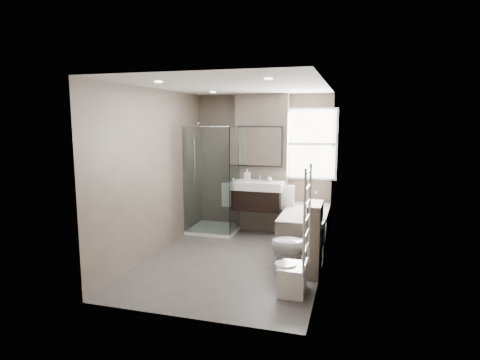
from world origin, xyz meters
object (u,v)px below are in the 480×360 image
(vanity, at_px, (258,195))
(toilet, at_px, (297,246))
(bathtub, at_px, (305,226))
(bidet, at_px, (292,278))

(vanity, relative_size, toilet, 1.26)
(bathtub, relative_size, toilet, 2.12)
(bathtub, relative_size, bidet, 3.42)
(vanity, distance_m, bathtub, 1.07)
(toilet, bearing_deg, bidet, 8.00)
(vanity, xyz_separation_m, bathtub, (0.92, -0.33, -0.43))
(vanity, bearing_deg, toilet, -59.82)
(vanity, relative_size, bidet, 2.03)
(bathtub, bearing_deg, vanity, 160.63)
(bathtub, bearing_deg, bidet, -87.49)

